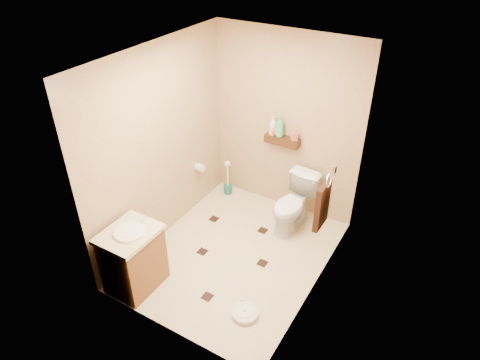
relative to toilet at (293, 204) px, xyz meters
The scene contains 19 objects.
ground 0.97m from the toilet, 113.09° to the right, with size 2.50×2.50×0.00m, color beige.
wall_back 1.00m from the toilet, 130.32° to the left, with size 2.00×0.04×2.40m, color tan.
wall_front 2.27m from the toilet, 99.67° to the right, with size 2.00×0.04×2.40m, color tan.
wall_left 1.80m from the toilet, 148.44° to the right, with size 0.04×2.50×2.40m, color tan.
wall_right 1.35m from the toilet, 52.20° to the right, with size 0.04×2.50×2.40m, color tan.
ceiling 2.23m from the toilet, 113.09° to the right, with size 2.00×2.50×0.02m, color white.
wall_shelf 0.82m from the toilet, 136.38° to the left, with size 0.46×0.14×0.10m, color #3B2510.
floor_accents 1.04m from the toilet, 111.43° to the right, with size 1.19×1.39×0.01m.
toilet is the anchor object (origin of this frame).
vanity 2.07m from the toilet, 120.61° to the right, with size 0.50×0.61×0.85m.
bathroom_scale 1.60m from the toilet, 82.94° to the right, with size 0.32×0.32×0.06m.
toilet_brush 1.16m from the toilet, 168.06° to the left, with size 0.12×0.12×0.54m.
towel_ring 1.00m from the toilet, 46.18° to the right, with size 0.12×0.30×0.76m.
toilet_paper 1.33m from the toilet, behind, with size 0.12×0.11×0.12m.
bottle_a 1.03m from the toilet, 145.60° to the left, with size 0.10×0.10×0.25m, color beige.
bottle_b 1.00m from the toilet, 145.59° to the left, with size 0.08×0.08×0.18m, color orange.
bottle_c 0.96m from the toilet, 143.72° to the left, with size 0.10×0.10×0.13m, color red.
bottle_d 1.00m from the toilet, 139.75° to the left, with size 0.10×0.10×0.27m, color #3AAE69.
bottle_e 0.88m from the toilet, 119.78° to the left, with size 0.07×0.07×0.16m, color #CE6644.
Camera 1 is at (1.99, -3.27, 3.56)m, focal length 32.00 mm.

